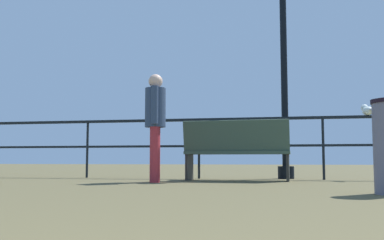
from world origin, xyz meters
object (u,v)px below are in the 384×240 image
Objects in this scene: seagull_on_rail at (367,110)px; person_at_railing at (155,120)px; lamppost_center at (283,41)px; bench_near_left at (236,148)px.

person_at_railing is at bearing -157.61° from seagull_on_rail.
seagull_on_rail is (1.35, -0.25, -1.32)m from lamppost_center.
lamppost_center is (0.79, 0.97, 1.96)m from bench_near_left.
bench_near_left is 0.41× the size of lamppost_center.
lamppost_center is at bearing 39.54° from person_at_railing.
person_at_railing is at bearing -151.23° from bench_near_left.
lamppost_center reaches higher than person_at_railing.
bench_near_left is at bearing -161.38° from seagull_on_rail.
bench_near_left is 1.39m from person_at_railing.
bench_near_left is 2.32m from lamppost_center.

